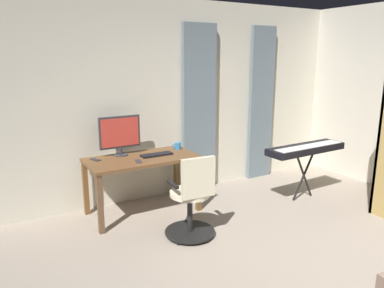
{
  "coord_description": "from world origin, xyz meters",
  "views": [
    {
      "loc": [
        2.43,
        1.81,
        1.96
      ],
      "look_at": [
        0.36,
        -1.74,
        0.98
      ],
      "focal_mm": 34.86,
      "sensor_mm": 36.0,
      "label": 1
    }
  ],
  "objects_px": {
    "computer_keyboard": "(157,155)",
    "cell_phone_face_up": "(95,160)",
    "desk": "(142,165)",
    "piano_keyboard": "(306,150)",
    "office_chair": "(192,200)",
    "computer_monitor": "(120,133)",
    "mug_tea": "(177,146)",
    "cell_phone_by_monitor": "(138,161)"
  },
  "relations": [
    {
      "from": "cell_phone_face_up",
      "to": "piano_keyboard",
      "type": "distance_m",
      "value": 2.79
    },
    {
      "from": "mug_tea",
      "to": "cell_phone_by_monitor",
      "type": "bearing_deg",
      "value": 23.53
    },
    {
      "from": "office_chair",
      "to": "computer_monitor",
      "type": "distance_m",
      "value": 1.32
    },
    {
      "from": "cell_phone_face_up",
      "to": "piano_keyboard",
      "type": "xyz_separation_m",
      "value": [
        -2.65,
        0.86,
        -0.03
      ]
    },
    {
      "from": "computer_monitor",
      "to": "mug_tea",
      "type": "height_order",
      "value": "computer_monitor"
    },
    {
      "from": "cell_phone_face_up",
      "to": "mug_tea",
      "type": "relative_size",
      "value": 1.14
    },
    {
      "from": "cell_phone_face_up",
      "to": "mug_tea",
      "type": "bearing_deg",
      "value": 160.61
    },
    {
      "from": "computer_monitor",
      "to": "cell_phone_by_monitor",
      "type": "distance_m",
      "value": 0.48
    },
    {
      "from": "office_chair",
      "to": "piano_keyboard",
      "type": "height_order",
      "value": "office_chair"
    },
    {
      "from": "computer_keyboard",
      "to": "cell_phone_face_up",
      "type": "bearing_deg",
      "value": -14.53
    },
    {
      "from": "cell_phone_by_monitor",
      "to": "piano_keyboard",
      "type": "distance_m",
      "value": 2.29
    },
    {
      "from": "computer_keyboard",
      "to": "cell_phone_face_up",
      "type": "height_order",
      "value": "computer_keyboard"
    },
    {
      "from": "computer_monitor",
      "to": "cell_phone_face_up",
      "type": "distance_m",
      "value": 0.44
    },
    {
      "from": "cell_phone_face_up",
      "to": "piano_keyboard",
      "type": "height_order",
      "value": "piano_keyboard"
    },
    {
      "from": "desk",
      "to": "computer_keyboard",
      "type": "xyz_separation_m",
      "value": [
        -0.19,
        0.02,
        0.11
      ]
    },
    {
      "from": "cell_phone_face_up",
      "to": "piano_keyboard",
      "type": "bearing_deg",
      "value": 144.32
    },
    {
      "from": "mug_tea",
      "to": "cell_phone_face_up",
      "type": "bearing_deg",
      "value": -1.7
    },
    {
      "from": "computer_keyboard",
      "to": "mug_tea",
      "type": "xyz_separation_m",
      "value": [
        -0.38,
        -0.16,
        0.03
      ]
    },
    {
      "from": "cell_phone_face_up",
      "to": "cell_phone_by_monitor",
      "type": "distance_m",
      "value": 0.54
    },
    {
      "from": "cell_phone_by_monitor",
      "to": "office_chair",
      "type": "bearing_deg",
      "value": 127.22
    },
    {
      "from": "mug_tea",
      "to": "piano_keyboard",
      "type": "relative_size",
      "value": 0.1
    },
    {
      "from": "computer_monitor",
      "to": "computer_keyboard",
      "type": "xyz_separation_m",
      "value": [
        -0.38,
        0.25,
        -0.27
      ]
    },
    {
      "from": "office_chair",
      "to": "cell_phone_by_monitor",
      "type": "relative_size",
      "value": 6.56
    },
    {
      "from": "computer_monitor",
      "to": "computer_keyboard",
      "type": "bearing_deg",
      "value": 147.48
    },
    {
      "from": "mug_tea",
      "to": "computer_monitor",
      "type": "bearing_deg",
      "value": -6.69
    },
    {
      "from": "cell_phone_by_monitor",
      "to": "piano_keyboard",
      "type": "height_order",
      "value": "piano_keyboard"
    },
    {
      "from": "computer_keyboard",
      "to": "computer_monitor",
      "type": "bearing_deg",
      "value": -32.52
    },
    {
      "from": "desk",
      "to": "cell_phone_by_monitor",
      "type": "relative_size",
      "value": 9.44
    },
    {
      "from": "office_chair",
      "to": "computer_keyboard",
      "type": "xyz_separation_m",
      "value": [
        0.0,
        -0.89,
        0.3
      ]
    },
    {
      "from": "cell_phone_by_monitor",
      "to": "mug_tea",
      "type": "relative_size",
      "value": 1.14
    },
    {
      "from": "desk",
      "to": "mug_tea",
      "type": "bearing_deg",
      "value": -166.54
    },
    {
      "from": "office_chair",
      "to": "piano_keyboard",
      "type": "xyz_separation_m",
      "value": [
        -1.92,
        -0.21,
        0.27
      ]
    },
    {
      "from": "desk",
      "to": "computer_keyboard",
      "type": "bearing_deg",
      "value": 174.68
    },
    {
      "from": "desk",
      "to": "piano_keyboard",
      "type": "bearing_deg",
      "value": 161.93
    },
    {
      "from": "office_chair",
      "to": "computer_monitor",
      "type": "height_order",
      "value": "computer_monitor"
    },
    {
      "from": "desk",
      "to": "computer_monitor",
      "type": "bearing_deg",
      "value": -49.94
    },
    {
      "from": "desk",
      "to": "piano_keyboard",
      "type": "distance_m",
      "value": 2.23
    },
    {
      "from": "desk",
      "to": "mug_tea",
      "type": "xyz_separation_m",
      "value": [
        -0.57,
        -0.14,
        0.14
      ]
    },
    {
      "from": "cell_phone_face_up",
      "to": "cell_phone_by_monitor",
      "type": "bearing_deg",
      "value": 124.06
    },
    {
      "from": "cell_phone_face_up",
      "to": "computer_keyboard",
      "type": "bearing_deg",
      "value": 147.79
    },
    {
      "from": "desk",
      "to": "piano_keyboard",
      "type": "relative_size",
      "value": 1.12
    },
    {
      "from": "desk",
      "to": "mug_tea",
      "type": "relative_size",
      "value": 10.8
    }
  ]
}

